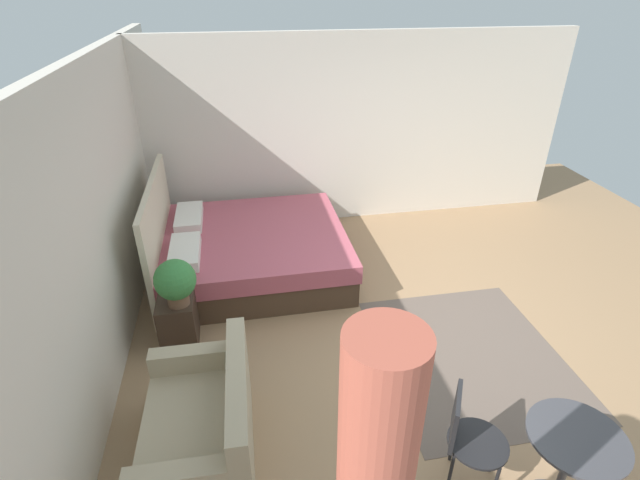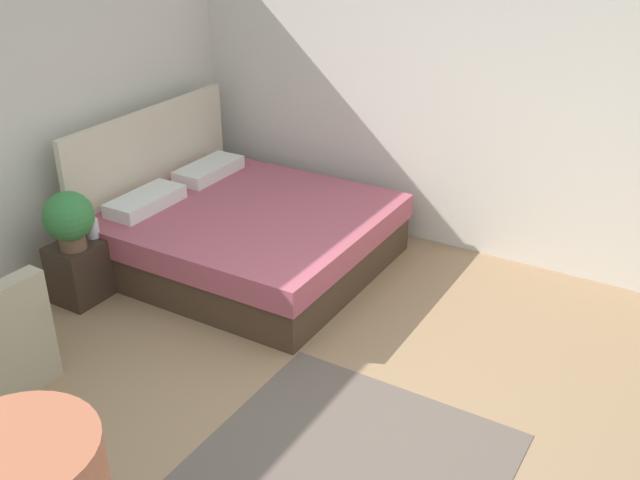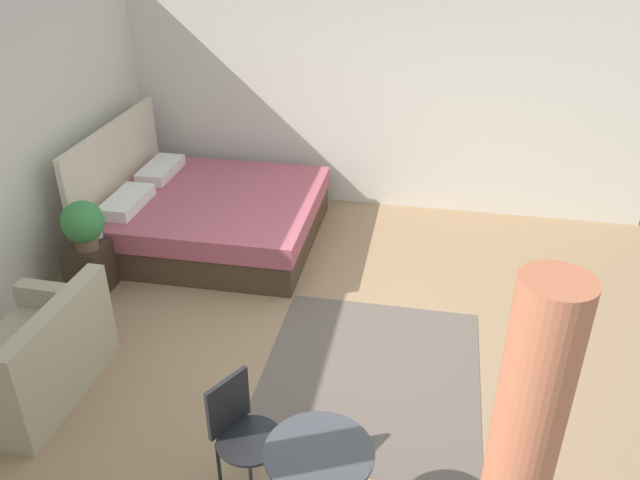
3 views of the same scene
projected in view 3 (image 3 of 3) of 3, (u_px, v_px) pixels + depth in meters
The scene contains 10 objects.
ground_plane at pixel (340, 342), 5.46m from camera, with size 8.69×9.06×0.02m, color #9E7A56.
wall_right at pixel (383, 97), 7.25m from camera, with size 0.12×6.06×2.64m, color silver.
area_rug at pixel (370, 376), 5.06m from camera, with size 2.00×1.71×0.01m, color #66564C.
bed at pixel (208, 214), 6.91m from camera, with size 2.03×2.22×1.25m.
couch at pixel (34, 361), 4.78m from camera, with size 1.22×0.80×0.82m.
nightstand at pixel (93, 265), 6.08m from camera, with size 0.50×0.35×0.49m.
potted_plant at pixel (83, 223), 5.74m from camera, with size 0.39×0.39×0.47m.
vase at pixel (97, 230), 6.02m from camera, with size 0.10×0.10×0.16m.
balcony_table at pixel (319, 479), 3.56m from camera, with size 0.61×0.61×0.72m.
cafe_chair_near_window at pixel (240, 426), 3.92m from camera, with size 0.56×0.56×0.82m.
Camera 3 is at (-4.30, -0.67, 3.41)m, focal length 35.66 mm.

